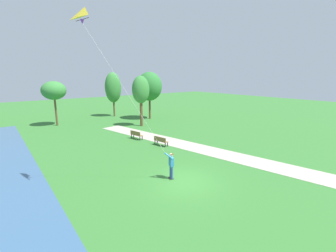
% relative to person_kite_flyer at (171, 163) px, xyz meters
% --- Properties ---
extents(ground_plane, '(120.00, 120.00, 0.00)m').
position_rel_person_kite_flyer_xyz_m(ground_plane, '(0.40, -0.82, -1.05)').
color(ground_plane, '#33702D').
extents(walkway_path, '(8.62, 31.85, 0.02)m').
position_rel_person_kite_flyer_xyz_m(walkway_path, '(6.41, 1.18, -1.04)').
color(walkway_path, '#ADA393').
rests_on(walkway_path, ground).
extents(person_kite_flyer, '(0.63, 0.50, 1.83)m').
position_rel_person_kite_flyer_xyz_m(person_kite_flyer, '(0.00, 0.00, 0.00)').
color(person_kite_flyer, '#232328').
rests_on(person_kite_flyer, ground).
extents(flying_kite, '(4.31, 2.10, 8.12)m').
position_rel_person_kite_flyer_xyz_m(flying_kite, '(-4.29, 1.52, 8.35)').
color(flying_kite, yellow).
extents(park_bench_near_walkway, '(0.73, 1.56, 0.88)m').
position_rel_person_kite_flyer_xyz_m(park_bench_near_walkway, '(3.70, 6.25, -0.54)').
color(park_bench_near_walkway, olive).
rests_on(park_bench_near_walkway, ground).
extents(park_bench_far_walkway, '(0.73, 1.56, 0.88)m').
position_rel_person_kite_flyer_xyz_m(park_bench_far_walkway, '(3.01, 9.68, -0.54)').
color(park_bench_far_walkway, olive).
rests_on(park_bench_far_walkway, ground).
extents(tree_treeline_center, '(2.35, 1.88, 6.54)m').
position_rel_person_kite_flyer_xyz_m(tree_treeline_center, '(6.87, 14.95, 3.64)').
color(tree_treeline_center, brown).
rests_on(tree_treeline_center, ground).
extents(tree_lakeside_near, '(3.07, 2.89, 5.84)m').
position_rel_person_kite_flyer_xyz_m(tree_lakeside_near, '(-1.95, 22.08, 3.56)').
color(tree_lakeside_near, brown).
rests_on(tree_lakeside_near, ground).
extents(tree_lakeside_far, '(3.81, 3.76, 7.09)m').
position_rel_person_kite_flyer_xyz_m(tree_lakeside_far, '(10.61, 18.66, 3.88)').
color(tree_lakeside_far, brown).
rests_on(tree_lakeside_far, ground).
extents(tree_treeline_right, '(2.64, 2.15, 7.05)m').
position_rel_person_kite_flyer_xyz_m(tree_treeline_right, '(7.19, 24.03, 3.59)').
color(tree_treeline_right, brown).
rests_on(tree_treeline_right, ground).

